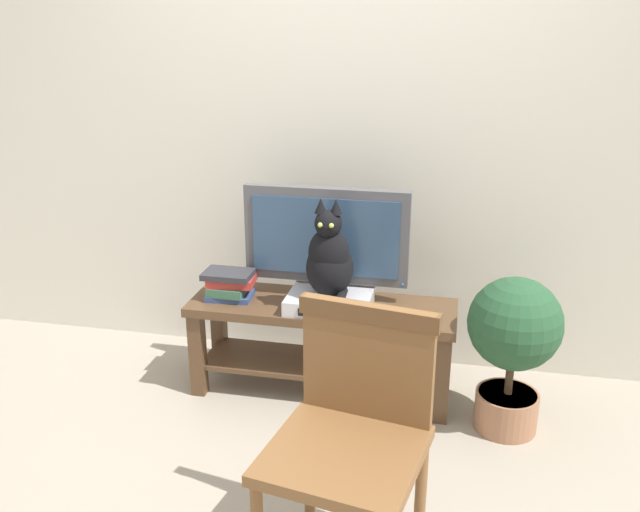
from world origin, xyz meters
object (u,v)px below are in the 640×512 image
object	(u,v)px
media_box	(330,302)
wooden_chair	(353,424)
tv_stand	(322,330)
cat	(329,259)
potted_plant	(513,340)
book_stack	(230,284)
tv	(326,241)

from	to	relation	value
media_box	wooden_chair	world-z (taller)	wooden_chair
tv_stand	wooden_chair	bearing A→B (deg)	-73.14
cat	potted_plant	distance (m)	0.90
book_stack	potted_plant	bearing A→B (deg)	-5.34
tv	cat	size ratio (longest dim) A/B	1.68
cat	book_stack	xyz separation A→B (m)	(-0.51, 0.04, -0.18)
cat	potted_plant	world-z (taller)	cat
cat	book_stack	distance (m)	0.54
wooden_chair	cat	bearing A→B (deg)	105.40
tv	media_box	distance (m)	0.30
tv_stand	cat	world-z (taller)	cat
potted_plant	tv_stand	bearing A→B (deg)	170.44
cat	book_stack	size ratio (longest dim) A/B	1.93
wooden_chair	potted_plant	xyz separation A→B (m)	(0.56, 0.95, -0.10)
media_box	wooden_chair	bearing A→B (deg)	-74.73
tv_stand	cat	size ratio (longest dim) A/B	2.70
tv_stand	media_box	distance (m)	0.19
tv	cat	distance (m)	0.16
tv_stand	tv	size ratio (longest dim) A/B	1.61
tv	cat	xyz separation A→B (m)	(0.05, -0.15, -0.04)
tv	media_box	world-z (taller)	tv
book_stack	tv_stand	bearing A→B (deg)	2.97
media_box	potted_plant	size ratio (longest dim) A/B	0.54
tv	potted_plant	xyz separation A→B (m)	(0.90, -0.24, -0.32)
tv_stand	media_box	bearing A→B (deg)	-46.73
media_box	book_stack	bearing A→B (deg)	177.12
book_stack	potted_plant	distance (m)	1.37
wooden_chair	book_stack	world-z (taller)	wooden_chair
tv	media_box	bearing A→B (deg)	-71.42
tv_stand	cat	xyz separation A→B (m)	(0.05, -0.06, 0.40)
tv	potted_plant	bearing A→B (deg)	-15.00
potted_plant	tv	bearing A→B (deg)	165.00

